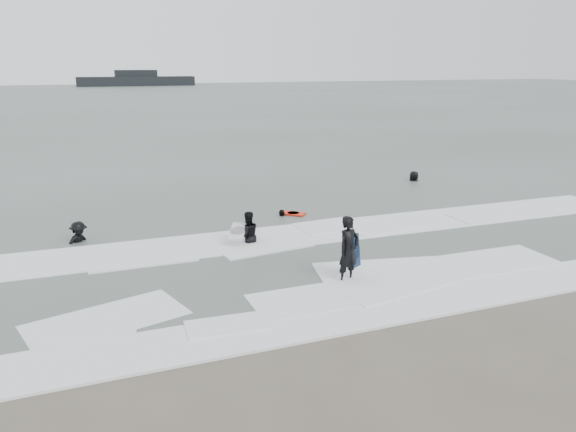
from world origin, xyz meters
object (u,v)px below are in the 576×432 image
object	(u,v)px
surfer_right_far	(414,182)
vessel_horizon	(136,80)
surfer_centre	(348,282)
surfer_right_near	(282,217)
surfer_wading	(248,244)
surfer_breaker	(80,244)

from	to	relation	value
surfer_right_far	vessel_horizon	xyz separation A→B (m)	(-0.59, 132.86, 1.53)
surfer_centre	surfer_right_near	world-z (taller)	surfer_centre
surfer_wading	surfer_right_near	distance (m)	3.71
surfer_centre	surfer_wading	bearing A→B (deg)	91.21
surfer_wading	surfer_breaker	bearing A→B (deg)	-23.88
surfer_centre	surfer_wading	size ratio (longest dim) A/B	1.15
surfer_centre	vessel_horizon	xyz separation A→B (m)	(8.94, 144.26, 1.53)
surfer_wading	surfer_right_near	size ratio (longest dim) A/B	1.17
surfer_breaker	vessel_horizon	size ratio (longest dim) A/B	0.05
surfer_centre	vessel_horizon	distance (m)	144.55
surfer_right_near	vessel_horizon	distance (m)	137.27
surfer_wading	vessel_horizon	xyz separation A→B (m)	(10.63, 139.91, 1.53)
surfer_right_far	vessel_horizon	bearing A→B (deg)	-97.66
surfer_wading	surfer_right_near	bearing A→B (deg)	-131.29
surfer_right_far	surfer_breaker	bearing A→B (deg)	8.59
surfer_wading	surfer_breaker	xyz separation A→B (m)	(-5.49, 2.11, 0.00)
surfer_right_far	vessel_horizon	distance (m)	132.87
surfer_breaker	surfer_centre	bearing A→B (deg)	-78.66
surfer_right_near	vessel_horizon	bearing A→B (deg)	-153.38
surfer_right_far	vessel_horizon	size ratio (longest dim) A/B	0.06
surfer_centre	surfer_breaker	xyz separation A→B (m)	(-7.18, 6.46, 0.00)
surfer_right_near	vessel_horizon	world-z (taller)	vessel_horizon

